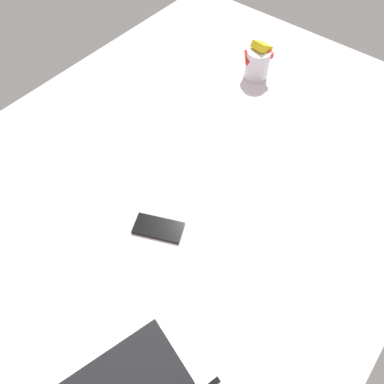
# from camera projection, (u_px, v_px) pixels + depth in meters

# --- Properties ---
(bed_mattress) EXTENTS (1.80, 1.40, 0.18)m
(bed_mattress) POSITION_uv_depth(u_px,v_px,m) (195.00, 180.00, 1.28)
(bed_mattress) COLOR silver
(bed_mattress) RESTS_ON ground
(snack_cup) EXTENTS (0.11, 0.10, 0.15)m
(snack_cup) POSITION_uv_depth(u_px,v_px,m) (258.00, 62.00, 1.41)
(snack_cup) COLOR silver
(snack_cup) RESTS_ON bed_mattress
(cell_phone) EXTENTS (0.12, 0.16, 0.01)m
(cell_phone) POSITION_uv_depth(u_px,v_px,m) (158.00, 228.00, 1.06)
(cell_phone) COLOR black
(cell_phone) RESTS_ON bed_mattress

